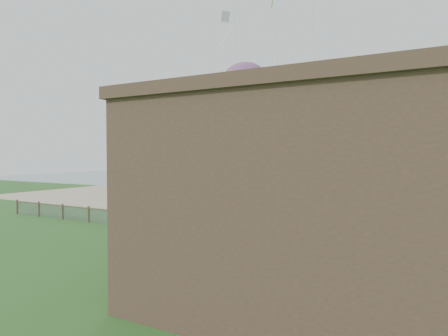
{
  "coord_description": "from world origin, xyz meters",
  "views": [
    {
      "loc": [
        15.14,
        -15.23,
        5.25
      ],
      "look_at": [
        1.83,
        8.0,
        4.32
      ],
      "focal_mm": 32.0,
      "sensor_mm": 36.0,
      "label": 1
    }
  ],
  "objects_px": {
    "chainlink_fence": "(185,226)",
    "octopus_kite": "(244,105)",
    "motel": "(378,206)",
    "picnic_table": "(241,244)"
  },
  "relations": [
    {
      "from": "chainlink_fence",
      "to": "octopus_kite",
      "type": "xyz_separation_m",
      "value": [
        -0.19,
        8.93,
        8.82
      ]
    },
    {
      "from": "chainlink_fence",
      "to": "octopus_kite",
      "type": "distance_m",
      "value": 12.55
    },
    {
      "from": "motel",
      "to": "picnic_table",
      "type": "xyz_separation_m",
      "value": [
        -7.67,
        4.72,
        -3.09
      ]
    },
    {
      "from": "picnic_table",
      "to": "octopus_kite",
      "type": "relative_size",
      "value": 0.24
    },
    {
      "from": "chainlink_fence",
      "to": "picnic_table",
      "type": "bearing_deg",
      "value": -23.2
    },
    {
      "from": "motel",
      "to": "chainlink_fence",
      "type": "bearing_deg",
      "value": 151.7
    },
    {
      "from": "chainlink_fence",
      "to": "motel",
      "type": "height_order",
      "value": "motel"
    },
    {
      "from": "chainlink_fence",
      "to": "octopus_kite",
      "type": "bearing_deg",
      "value": 91.23
    },
    {
      "from": "chainlink_fence",
      "to": "motel",
      "type": "relative_size",
      "value": 2.41
    },
    {
      "from": "picnic_table",
      "to": "octopus_kite",
      "type": "distance_m",
      "value": 15.38
    }
  ]
}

